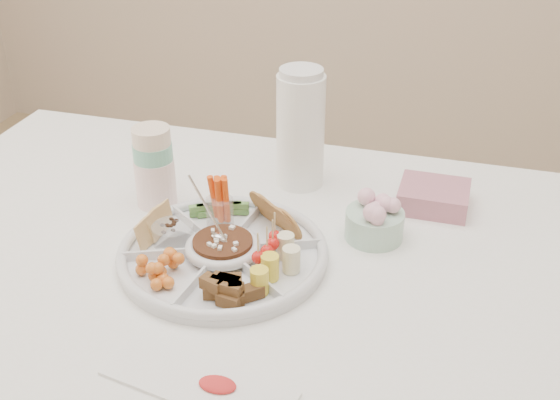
# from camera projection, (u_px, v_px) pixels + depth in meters

# --- Properties ---
(dining_table) EXTENTS (1.52, 1.02, 0.76)m
(dining_table) POSITION_uv_depth(u_px,v_px,m) (246.00, 400.00, 1.50)
(dining_table) COLOR white
(dining_table) RESTS_ON floor
(party_tray) EXTENTS (0.50, 0.50, 0.04)m
(party_tray) POSITION_uv_depth(u_px,v_px,m) (223.00, 250.00, 1.29)
(party_tray) COLOR silver
(party_tray) RESTS_ON dining_table
(bean_dip) EXTENTS (0.14, 0.14, 0.04)m
(bean_dip) POSITION_uv_depth(u_px,v_px,m) (223.00, 247.00, 1.28)
(bean_dip) COLOR black
(bean_dip) RESTS_ON party_tray
(tortillas) EXTENTS (0.12, 0.12, 0.05)m
(tortillas) POSITION_uv_depth(u_px,v_px,m) (280.00, 218.00, 1.34)
(tortillas) COLOR olive
(tortillas) RESTS_ON party_tray
(carrot_cucumber) EXTENTS (0.14, 0.14, 0.10)m
(carrot_cucumber) POSITION_uv_depth(u_px,v_px,m) (219.00, 196.00, 1.38)
(carrot_cucumber) COLOR #EF4F10
(carrot_cucumber) RESTS_ON party_tray
(pita_raisins) EXTENTS (0.14, 0.14, 0.06)m
(pita_raisins) POSITION_uv_depth(u_px,v_px,m) (161.00, 226.00, 1.32)
(pita_raisins) COLOR #E1B364
(pita_raisins) RESTS_ON party_tray
(cherries) EXTENTS (0.13, 0.13, 0.04)m
(cherries) POSITION_uv_depth(u_px,v_px,m) (160.00, 270.00, 1.21)
(cherries) COLOR orange
(cherries) RESTS_ON party_tray
(granola_chunks) EXTENTS (0.14, 0.14, 0.05)m
(granola_chunks) POSITION_uv_depth(u_px,v_px,m) (227.00, 287.00, 1.17)
(granola_chunks) COLOR brown
(granola_chunks) RESTS_ON party_tray
(banana_tomato) EXTENTS (0.14, 0.14, 0.08)m
(banana_tomato) POSITION_uv_depth(u_px,v_px,m) (289.00, 249.00, 1.22)
(banana_tomato) COLOR #E9E38C
(banana_tomato) RESTS_ON party_tray
(cup_stack) EXTENTS (0.10, 0.10, 0.23)m
(cup_stack) POSITION_uv_depth(u_px,v_px,m) (153.00, 154.00, 1.42)
(cup_stack) COLOR silver
(cup_stack) RESTS_ON dining_table
(thermos) EXTENTS (0.13, 0.13, 0.27)m
(thermos) POSITION_uv_depth(u_px,v_px,m) (300.00, 127.00, 1.49)
(thermos) COLOR white
(thermos) RESTS_ON dining_table
(flower_bowl) EXTENTS (0.14, 0.14, 0.08)m
(flower_bowl) POSITION_uv_depth(u_px,v_px,m) (375.00, 219.00, 1.34)
(flower_bowl) COLOR #9FCBB8
(flower_bowl) RESTS_ON dining_table
(napkin_stack) EXTENTS (0.14, 0.12, 0.05)m
(napkin_stack) POSITION_uv_depth(u_px,v_px,m) (434.00, 197.00, 1.46)
(napkin_stack) COLOR #B36B7B
(napkin_stack) RESTS_ON dining_table
(placemat) EXTENTS (0.30, 0.15, 0.01)m
(placemat) POSITION_uv_depth(u_px,v_px,m) (198.00, 383.00, 1.02)
(placemat) COLOR silver
(placemat) RESTS_ON dining_table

